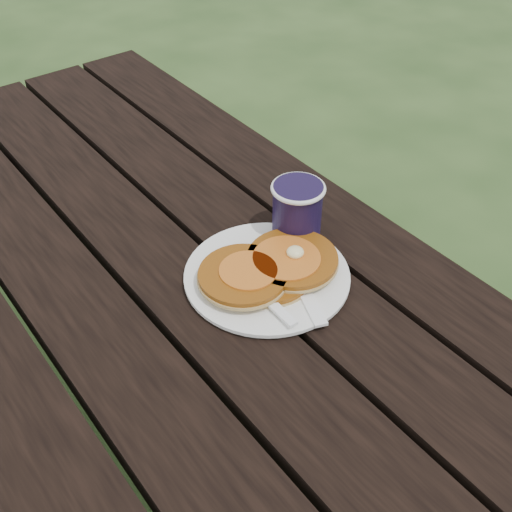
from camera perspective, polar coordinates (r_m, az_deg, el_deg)
picnic_table at (r=1.26m, az=-3.51°, el=-16.77°), size 1.36×1.80×0.75m
plate at (r=1.00m, az=0.98°, el=-1.82°), size 0.29×0.29×0.01m
pancake_stack at (r=0.99m, az=1.24°, el=-1.09°), size 0.22×0.16×0.04m
knife at (r=0.98m, az=3.97°, el=-2.52°), size 0.08×0.18×0.00m
fork at (r=0.94m, az=1.34°, el=-4.18°), size 0.04×0.16×0.01m
coffee_cup at (r=1.05m, az=3.69°, el=4.22°), size 0.09×0.09×0.10m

